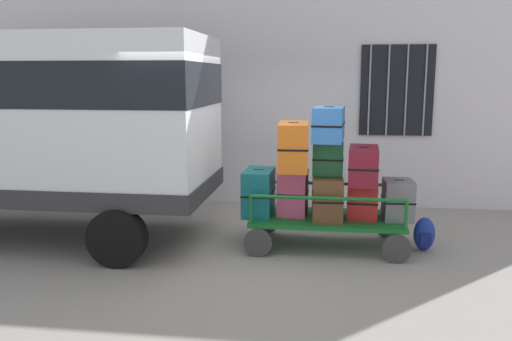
{
  "coord_description": "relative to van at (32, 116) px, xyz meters",
  "views": [
    {
      "loc": [
        1.07,
        -6.73,
        2.23
      ],
      "look_at": [
        0.14,
        0.02,
        1.0
      ],
      "focal_mm": 36.77,
      "sensor_mm": 36.0,
      "label": 1
    }
  ],
  "objects": [
    {
      "name": "suitcase_right_bottom",
      "position": [
        4.91,
        0.14,
        -1.03
      ],
      "size": [
        0.39,
        0.49,
        0.52
      ],
      "color": "slate",
      "rests_on": "luggage_cart"
    },
    {
      "name": "suitcase_midright_bottom",
      "position": [
        4.46,
        0.11,
        -1.06
      ],
      "size": [
        0.41,
        0.41,
        0.47
      ],
      "color": "#B21E1E",
      "rests_on": "luggage_cart"
    },
    {
      "name": "backpack",
      "position": [
        5.26,
        0.11,
        -1.48
      ],
      "size": [
        0.27,
        0.22,
        0.44
      ],
      "color": "navy",
      "rests_on": "ground"
    },
    {
      "name": "van",
      "position": [
        0.0,
        0.0,
        0.0
      ],
      "size": [
        4.87,
        2.09,
        2.76
      ],
      "color": "silver",
      "rests_on": "ground"
    },
    {
      "name": "luggage_cart",
      "position": [
        4.0,
        0.11,
        -1.36
      ],
      "size": [
        2.05,
        1.1,
        0.4
      ],
      "color": "#146023",
      "rests_on": "ground"
    },
    {
      "name": "cart_railing",
      "position": [
        4.0,
        0.11,
        -0.98
      ],
      "size": [
        1.94,
        0.96,
        0.38
      ],
      "color": "#146023",
      "rests_on": "luggage_cart"
    },
    {
      "name": "suitcase_center_top",
      "position": [
        4.0,
        0.13,
        -0.07
      ],
      "size": [
        0.43,
        0.81,
        0.45
      ],
      "color": "#3372C6",
      "rests_on": "suitcase_center_middle"
    },
    {
      "name": "suitcase_center_bottom",
      "position": [
        4.0,
        0.07,
        -1.01
      ],
      "size": [
        0.42,
        0.7,
        0.57
      ],
      "color": "brown",
      "rests_on": "luggage_cart"
    },
    {
      "name": "ground_plane",
      "position": [
        2.92,
        0.08,
        -1.7
      ],
      "size": [
        40.0,
        40.0,
        0.0
      ],
      "primitive_type": "plane",
      "color": "gray"
    },
    {
      "name": "suitcase_midleft_middle",
      "position": [
        3.55,
        0.14,
        -0.36
      ],
      "size": [
        0.42,
        0.82,
        0.62
      ],
      "color": "orange",
      "rests_on": "suitcase_midleft_bottom"
    },
    {
      "name": "suitcase_left_bottom",
      "position": [
        3.09,
        0.13,
        -0.99
      ],
      "size": [
        0.4,
        0.67,
        0.61
      ],
      "color": "#0F5960",
      "rests_on": "luggage_cart"
    },
    {
      "name": "building_wall",
      "position": [
        2.92,
        2.59,
        0.8
      ],
      "size": [
        12.0,
        0.38,
        5.0
      ],
      "color": "silver",
      "rests_on": "ground"
    },
    {
      "name": "suitcase_center_middle",
      "position": [
        4.0,
        0.07,
        -0.51
      ],
      "size": [
        0.4,
        0.3,
        0.44
      ],
      "color": "#194C28",
      "rests_on": "suitcase_center_bottom"
    },
    {
      "name": "suitcase_midright_middle",
      "position": [
        4.46,
        0.14,
        -0.59
      ],
      "size": [
        0.42,
        0.81,
        0.47
      ],
      "color": "maroon",
      "rests_on": "suitcase_midright_bottom"
    },
    {
      "name": "suitcase_midleft_bottom",
      "position": [
        3.55,
        0.13,
        -0.98
      ],
      "size": [
        0.41,
        0.37,
        0.62
      ],
      "color": "#CC4C72",
      "rests_on": "luggage_cart"
    }
  ]
}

